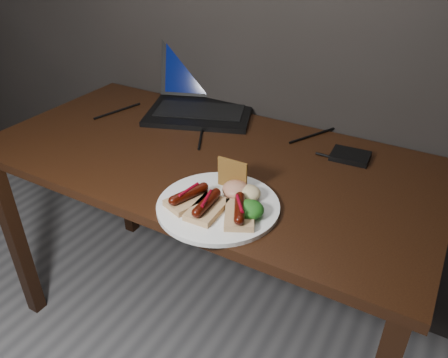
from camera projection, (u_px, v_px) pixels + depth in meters
name	position (u px, v px, depth m)	size (l,w,h in m)	color
desk	(207.00, 179.00, 1.40)	(1.40, 0.70, 0.75)	#311B0C
laptop	(203.00, 96.00, 1.63)	(0.47, 0.47, 0.25)	black
hard_drive	(350.00, 156.00, 1.33)	(0.11, 0.09, 0.02)	black
desk_cables	(233.00, 132.00, 1.48)	(0.93, 0.38, 0.01)	black
plate	(218.00, 206.00, 1.11)	(0.31, 0.31, 0.01)	white
bread_sausage_left	(189.00, 197.00, 1.10)	(0.10, 0.13, 0.04)	tan
bread_sausage_center	(207.00, 206.00, 1.07)	(0.07, 0.12, 0.04)	tan
bread_sausage_right	(239.00, 212.00, 1.05)	(0.11, 0.13, 0.04)	tan
crispbread	(232.00, 174.00, 1.14)	(0.09, 0.01, 0.09)	#9E682B
salad_greens	(250.00, 210.00, 1.05)	(0.07, 0.07, 0.04)	#105214
salsa_mound	(236.00, 189.00, 1.12)	(0.07, 0.07, 0.04)	#A31810
coleslaw_mound	(248.00, 193.00, 1.11)	(0.06, 0.06, 0.04)	silver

